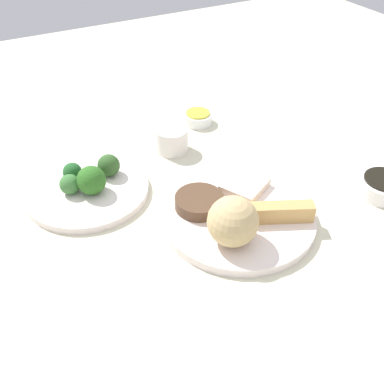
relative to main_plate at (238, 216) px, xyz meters
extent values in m
cube|color=beige|center=(0.02, -0.03, -0.02)|extent=(2.20, 2.20, 0.02)
cylinder|color=white|center=(0.00, 0.00, 0.00)|extent=(0.27, 0.27, 0.02)
sphere|color=tan|center=(-0.05, 0.05, 0.05)|extent=(0.08, 0.08, 0.08)
cube|color=tan|center=(-0.05, -0.05, 0.02)|extent=(0.07, 0.11, 0.03)
cube|color=beige|center=(0.05, -0.05, 0.02)|extent=(0.10, 0.10, 0.02)
cylinder|color=#513724|center=(0.05, 0.05, 0.02)|extent=(0.09, 0.09, 0.02)
cylinder|color=white|center=(0.20, 0.21, 0.00)|extent=(0.23, 0.23, 0.01)
sphere|color=#2D6720|center=(0.18, 0.20, 0.03)|extent=(0.05, 0.05, 0.05)
sphere|color=#3C7236|center=(0.20, 0.24, 0.02)|extent=(0.04, 0.04, 0.04)
sphere|color=#305725|center=(0.22, 0.16, 0.03)|extent=(0.04, 0.04, 0.04)
sphere|color=#215925|center=(0.24, 0.23, 0.02)|extent=(0.04, 0.04, 0.04)
cylinder|color=white|center=(-0.07, -0.28, 0.01)|extent=(0.09, 0.09, 0.03)
cylinder|color=white|center=(0.34, -0.10, 0.00)|extent=(0.07, 0.07, 0.02)
cylinder|color=yellow|center=(0.34, -0.10, 0.02)|extent=(0.06, 0.06, 0.00)
cylinder|color=white|center=(0.26, 0.00, 0.02)|extent=(0.07, 0.07, 0.05)
camera|label=1|loc=(-0.50, 0.36, 0.53)|focal=42.68mm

